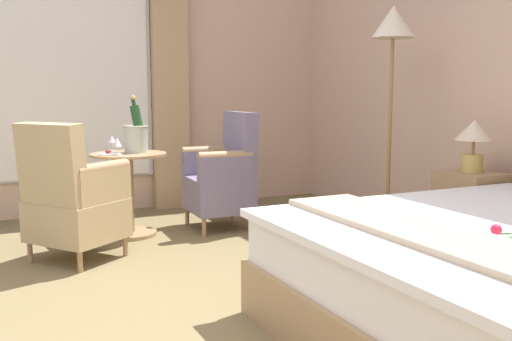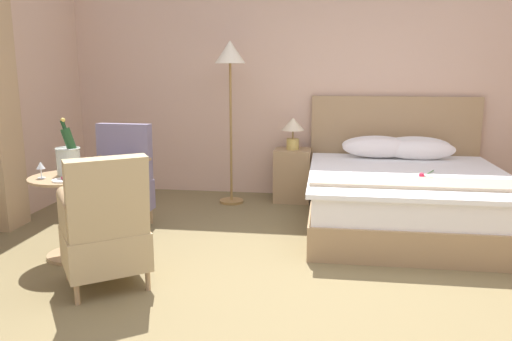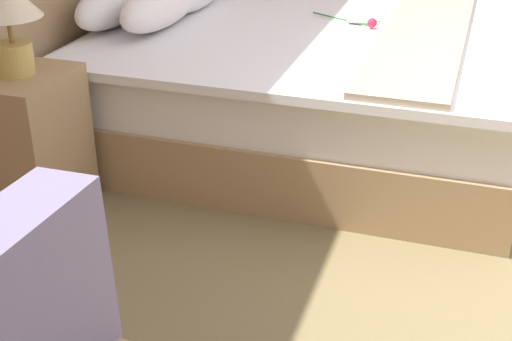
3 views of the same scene
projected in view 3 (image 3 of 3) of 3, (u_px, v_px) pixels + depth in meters
bed at (283, 70)px, 3.68m from camera, size 1.94×2.23×1.23m
nightstand at (29, 146)px, 2.90m from camera, size 0.44×0.36×0.62m
bedside_lamp at (7, 11)px, 2.65m from camera, size 0.26×0.26×0.37m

